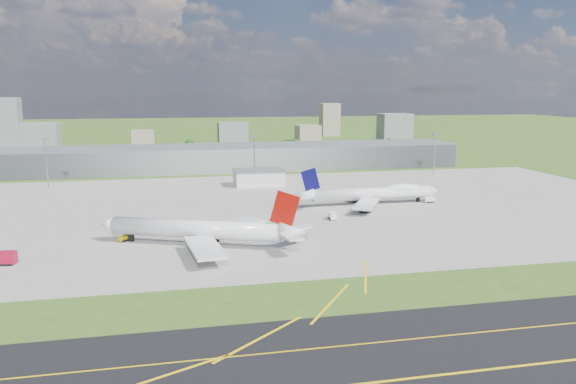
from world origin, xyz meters
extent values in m
plane|color=#33551A|center=(0.00, 150.00, 0.00)|extent=(1400.00, 1400.00, 0.00)
cube|color=black|center=(0.00, -110.00, 0.03)|extent=(1400.00, 60.00, 0.06)
cube|color=gray|center=(10.00, 40.00, 0.04)|extent=(360.00, 190.00, 0.08)
cube|color=gray|center=(0.00, 165.00, 7.50)|extent=(300.00, 42.00, 15.00)
cube|color=silver|center=(10.00, 100.00, 4.00)|extent=(26.00, 16.00, 8.00)
cylinder|color=gray|center=(-100.00, 115.00, 12.50)|extent=(0.70, 0.70, 25.00)
cube|color=gray|center=(-100.00, 115.00, 25.30)|extent=(3.50, 2.00, 1.20)
cylinder|color=gray|center=(10.00, 115.00, 12.50)|extent=(0.70, 0.70, 25.00)
cube|color=gray|center=(10.00, 115.00, 25.30)|extent=(3.50, 2.00, 1.20)
cylinder|color=gray|center=(120.00, 115.00, 12.50)|extent=(0.70, 0.70, 25.00)
cube|color=gray|center=(120.00, 115.00, 25.30)|extent=(3.50, 2.00, 1.20)
cylinder|color=white|center=(-29.74, -12.89, 5.51)|extent=(55.72, 28.51, 6.01)
cone|color=white|center=(-58.71, -0.41, 5.51)|extent=(6.98, 7.50, 6.01)
cone|color=white|center=(0.61, -25.97, 6.31)|extent=(9.74, 8.69, 6.01)
cube|color=maroon|center=(-31.58, -12.10, 3.65)|extent=(44.72, 21.11, 1.30)
cube|color=white|center=(-27.57, -29.38, 3.71)|extent=(11.98, 26.91, 0.90)
cube|color=white|center=(-16.27, -3.15, 3.71)|extent=(26.27, 22.78, 0.90)
cube|color=#9F0F08|center=(-1.69, -24.98, 13.52)|extent=(9.36, 4.41, 12.10)
cylinder|color=#38383D|center=(-28.33, -24.95, 1.80)|extent=(6.33, 5.12, 3.20)
cylinder|color=#38383D|center=(-20.00, -5.64, 1.80)|extent=(6.33, 5.12, 3.20)
cube|color=black|center=(-26.01, -19.41, 1.25)|extent=(1.95, 1.74, 2.50)
cube|color=black|center=(-22.44, -11.13, 1.25)|extent=(1.95, 1.74, 2.50)
cube|color=black|center=(-50.89, -3.78, 1.25)|extent=(1.95, 1.74, 2.50)
cylinder|color=white|center=(51.93, 38.48, 4.92)|extent=(55.49, 6.29, 5.54)
cone|color=white|center=(81.87, 38.88, 4.92)|extent=(4.54, 5.60, 5.54)
cone|color=white|center=(20.65, 38.05, 5.63)|extent=(7.23, 5.64, 5.54)
cube|color=#1B2D99|center=(53.72, 38.50, 3.20)|extent=(45.47, 2.89, 1.16)
ellipsoid|color=white|center=(66.34, 38.67, 6.58)|extent=(17.81, 5.78, 4.99)
cube|color=white|center=(43.73, 51.94, 3.31)|extent=(19.67, 25.54, 0.80)
cube|color=white|center=(44.09, 24.80, 3.31)|extent=(19.20, 25.69, 0.80)
cube|color=#08083C|center=(22.88, 38.08, 12.16)|extent=(8.91, 0.57, 10.80)
cylinder|color=#38383D|center=(47.18, 46.46, 1.61)|extent=(4.95, 2.93, 2.86)
cylinder|color=#38383D|center=(41.90, 55.33, 1.61)|extent=(4.95, 2.93, 2.86)
cylinder|color=#38383D|center=(47.40, 30.37, 1.61)|extent=(4.95, 2.93, 2.86)
cylinder|color=#38383D|center=(42.36, 21.36, 1.61)|extent=(4.95, 2.93, 2.86)
cube|color=black|center=(46.51, 42.43, 1.12)|extent=(1.44, 1.09, 2.23)
cube|color=black|center=(46.62, 34.38, 1.12)|extent=(1.44, 1.09, 2.23)
cube|color=black|center=(74.28, 38.78, 1.12)|extent=(1.44, 1.09, 2.23)
cube|color=maroon|center=(-87.27, -22.81, 2.24)|extent=(9.44, 4.55, 3.63)
cube|color=black|center=(-87.27, -22.81, 0.43)|extent=(8.11, 4.54, 0.70)
cube|color=#B8980A|center=(-53.47, -3.15, 1.20)|extent=(4.30, 4.26, 1.54)
cube|color=black|center=(-53.47, -3.15, 0.43)|extent=(3.96, 3.94, 0.70)
cube|color=white|center=(25.56, 13.21, 1.62)|extent=(2.55, 5.49, 2.38)
cube|color=black|center=(25.56, 13.21, 0.43)|extent=(2.65, 4.68, 0.70)
cube|color=silver|center=(78.81, 36.30, 1.51)|extent=(4.97, 2.48, 2.16)
cube|color=black|center=(78.81, 36.30, 0.43)|extent=(4.24, 2.56, 0.70)
cube|color=slate|center=(-140.00, 300.00, 12.00)|extent=(28.00, 22.00, 24.00)
cube|color=gray|center=(-60.00, 340.00, 7.00)|extent=(20.00, 18.00, 14.00)
cube|color=slate|center=(20.00, 310.00, 11.00)|extent=(26.00, 20.00, 22.00)
cube|color=gray|center=(100.00, 350.00, 8.00)|extent=(22.00, 24.00, 16.00)
cube|color=slate|center=(180.00, 320.00, 14.00)|extent=(30.00, 22.00, 28.00)
cube|color=slate|center=(-180.00, 360.00, 22.00)|extent=(22.00, 20.00, 44.00)
cube|color=gray|center=(140.00, 410.00, 18.00)|extent=(20.00, 18.00, 36.00)
cylinder|color=#382314|center=(-110.00, 265.00, 1.50)|extent=(0.70, 0.70, 3.00)
sphere|color=black|center=(-110.00, 265.00, 4.88)|extent=(6.75, 6.75, 6.75)
cylinder|color=#382314|center=(-20.00, 280.00, 1.80)|extent=(0.70, 0.70, 3.60)
sphere|color=black|center=(-20.00, 280.00, 5.85)|extent=(8.10, 8.10, 8.10)
cylinder|color=#382314|center=(70.00, 275.00, 1.70)|extent=(0.70, 0.70, 3.40)
sphere|color=black|center=(70.00, 275.00, 5.53)|extent=(7.65, 7.65, 7.65)
cylinder|color=#382314|center=(160.00, 285.00, 1.40)|extent=(0.70, 0.70, 2.80)
sphere|color=black|center=(160.00, 285.00, 4.55)|extent=(6.30, 6.30, 6.30)
camera|label=1|loc=(-37.33, -196.30, 51.18)|focal=35.00mm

